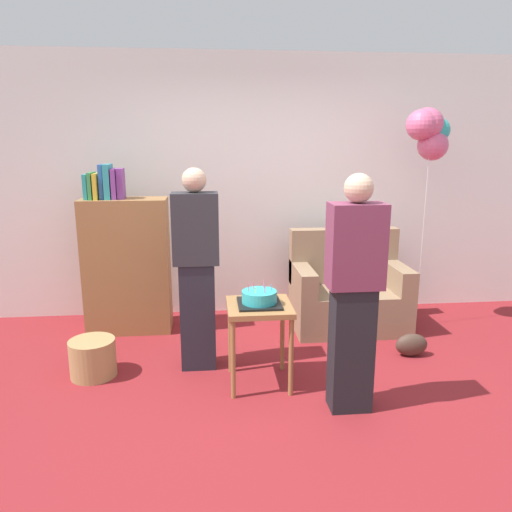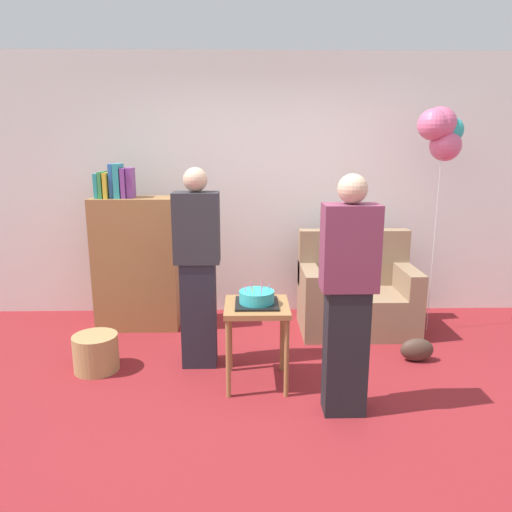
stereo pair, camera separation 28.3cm
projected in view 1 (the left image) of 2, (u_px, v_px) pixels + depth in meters
name	position (u px, v px, depth m)	size (l,w,h in m)	color
ground_plane	(287.00, 402.00, 3.52)	(8.00, 8.00, 0.00)	maroon
wall_back	(258.00, 187.00, 5.20)	(6.00, 0.10, 2.70)	silver
couch	(348.00, 293.00, 4.90)	(1.10, 0.70, 0.96)	#8C7054
bookshelf	(126.00, 263.00, 4.71)	(0.80, 0.36, 1.62)	olive
side_table	(259.00, 317.00, 3.68)	(0.48, 0.48, 0.64)	olive
birthday_cake	(259.00, 298.00, 3.65)	(0.32, 0.32, 0.17)	black
person_blowing_candles	(197.00, 269.00, 3.90)	(0.36, 0.22, 1.63)	#23232D
person_holding_cake	(354.00, 294.00, 3.27)	(0.36, 0.22, 1.63)	black
wicker_basket	(93.00, 358.00, 3.89)	(0.36, 0.36, 0.30)	#A88451
handbag	(411.00, 345.00, 4.26)	(0.28, 0.14, 0.20)	#473328
balloon_bunch	(429.00, 131.00, 4.59)	(0.45, 0.33, 2.13)	silver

